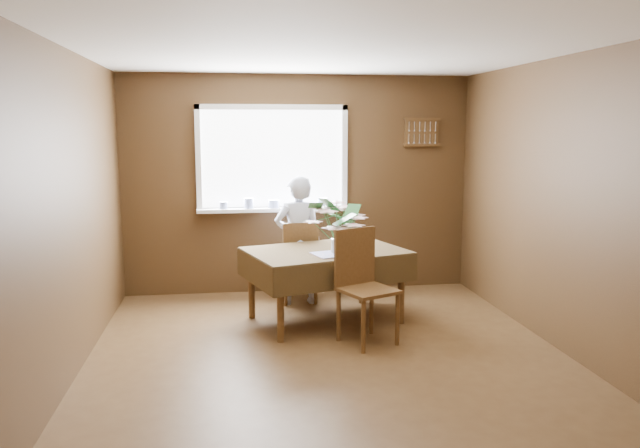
{
  "coord_description": "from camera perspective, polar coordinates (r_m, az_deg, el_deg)",
  "views": [
    {
      "loc": [
        -0.8,
        -4.89,
        1.9
      ],
      "look_at": [
        0.0,
        0.55,
        1.05
      ],
      "focal_mm": 35.0,
      "sensor_mm": 36.0,
      "label": 1
    }
  ],
  "objects": [
    {
      "name": "side_plate",
      "position": [
        6.4,
        3.03,
        -1.8
      ],
      "size": [
        0.28,
        0.28,
        0.01
      ],
      "primitive_type": "cylinder",
      "rotation": [
        0.0,
        0.0,
        0.16
      ],
      "color": "white",
      "rests_on": "dining_table"
    },
    {
      "name": "dining_table",
      "position": [
        6.12,
        0.5,
        -3.16
      ],
      "size": [
        1.71,
        1.39,
        0.73
      ],
      "rotation": [
        0.0,
        0.0,
        0.29
      ],
      "color": "#53371B",
      "rests_on": "floor"
    },
    {
      "name": "chair_far",
      "position": [
        6.78,
        -1.92,
        -3.17
      ],
      "size": [
        0.42,
        0.42,
        0.9
      ],
      "rotation": [
        0.0,
        0.0,
        3.22
      ],
      "color": "#53371B",
      "rests_on": "floor"
    },
    {
      "name": "wall_left",
      "position": [
        5.08,
        -21.95,
        0.79
      ],
      "size": [
        0.0,
        4.5,
        4.5
      ],
      "primitive_type": "plane",
      "rotation": [
        1.57,
        0.0,
        1.57
      ],
      "color": "brown",
      "rests_on": "floor"
    },
    {
      "name": "flower_bouquet",
      "position": [
        5.89,
        1.55,
        0.3
      ],
      "size": [
        0.56,
        0.56,
        0.48
      ],
      "rotation": [
        0.0,
        0.0,
        0.08
      ],
      "color": "white",
      "rests_on": "dining_table"
    },
    {
      "name": "seated_woman",
      "position": [
        6.72,
        -2.02,
        -1.51
      ],
      "size": [
        0.54,
        0.38,
        1.4
      ],
      "primitive_type": "imported",
      "rotation": [
        0.0,
        0.0,
        3.23
      ],
      "color": "white",
      "rests_on": "floor"
    },
    {
      "name": "chair_near",
      "position": [
        5.59,
        3.87,
        -5.22
      ],
      "size": [
        0.58,
        0.58,
        1.01
      ],
      "rotation": [
        0.0,
        0.0,
        0.43
      ],
      "color": "#53371B",
      "rests_on": "floor"
    },
    {
      "name": "floor",
      "position": [
        5.31,
        0.88,
        -12.19
      ],
      "size": [
        4.5,
        4.5,
        0.0
      ],
      "primitive_type": "plane",
      "color": "#472F18",
      "rests_on": "ground"
    },
    {
      "name": "window_assembly",
      "position": [
        7.13,
        -4.27,
        4.37
      ],
      "size": [
        1.72,
        0.2,
        1.22
      ],
      "color": "white",
      "rests_on": "wall_back"
    },
    {
      "name": "spoon_rack",
      "position": [
        7.46,
        9.3,
        8.29
      ],
      "size": [
        0.44,
        0.05,
        0.33
      ],
      "color": "#53371B",
      "rests_on": "wall_back"
    },
    {
      "name": "wall_back",
      "position": [
        7.22,
        -1.96,
        3.62
      ],
      "size": [
        4.0,
        0.0,
        4.0
      ],
      "primitive_type": "plane",
      "rotation": [
        1.57,
        0.0,
        0.0
      ],
      "color": "brown",
      "rests_on": "floor"
    },
    {
      "name": "wall_front",
      "position": [
        2.84,
        8.27,
        -4.59
      ],
      "size": [
        4.0,
        0.0,
        4.0
      ],
      "primitive_type": "plane",
      "rotation": [
        -1.57,
        0.0,
        0.0
      ],
      "color": "brown",
      "rests_on": "floor"
    },
    {
      "name": "ceiling",
      "position": [
        4.99,
        0.95,
        15.68
      ],
      "size": [
        4.5,
        4.5,
        0.0
      ],
      "primitive_type": "plane",
      "rotation": [
        3.14,
        0.0,
        0.0
      ],
      "color": "white",
      "rests_on": "wall_back"
    },
    {
      "name": "wall_right",
      "position": [
        5.67,
        21.28,
        1.6
      ],
      "size": [
        0.0,
        4.5,
        4.5
      ],
      "primitive_type": "plane",
      "rotation": [
        1.57,
        0.0,
        -1.57
      ],
      "color": "brown",
      "rests_on": "floor"
    },
    {
      "name": "table_knife",
      "position": [
        6.04,
        2.6,
        -2.41
      ],
      "size": [
        0.17,
        0.21,
        0.0
      ],
      "primitive_type": "cube",
      "rotation": [
        0.0,
        0.0,
        0.65
      ],
      "color": "silver",
      "rests_on": "dining_table"
    }
  ]
}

